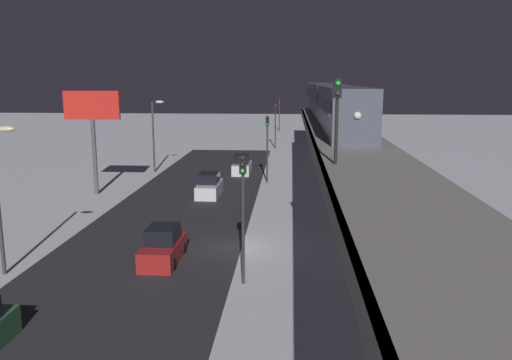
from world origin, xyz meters
TOP-DOWN VIEW (x-y plane):
  - ground_plane at (0.00, 0.00)m, footprint 240.00×240.00m
  - avenue_asphalt at (4.72, 0.00)m, footprint 11.00×85.89m
  - elevated_railway at (-7.39, 0.00)m, footprint 5.00×85.89m
  - subway_train at (-7.48, -29.03)m, footprint 2.94×55.47m
  - rail_signal at (-5.75, 4.90)m, footprint 0.36×0.41m
  - sedan_red at (3.32, 2.51)m, footprint 1.91×4.32m
  - sedan_white at (3.32, -13.99)m, footprint 1.80×4.60m
  - sedan_white_2 at (1.52, -24.81)m, footprint 1.80×4.20m
  - traffic_light_near at (-1.38, 5.43)m, footprint 0.32×0.44m
  - traffic_light_mid at (-1.38, -20.00)m, footprint 0.32×0.44m
  - traffic_light_far at (-1.38, -45.43)m, footprint 0.32×0.44m
  - traffic_light_distant at (-1.38, -70.87)m, footprint 0.32×0.44m
  - commercial_billboard at (13.22, -13.83)m, footprint 4.80×0.36m
  - street_lamp_near at (10.80, 5.00)m, footprint 1.35×0.44m
  - street_lamp_far at (10.80, -25.00)m, footprint 1.35×0.44m

SIDE VIEW (x-z plane):
  - ground_plane at x=0.00m, z-range 0.00..0.00m
  - avenue_asphalt at x=4.72m, z-range 0.00..0.01m
  - sedan_red at x=3.32m, z-range -0.20..1.77m
  - sedan_white_2 at x=1.52m, z-range -0.19..1.78m
  - sedan_white at x=3.32m, z-range -0.19..1.78m
  - traffic_light_near at x=-1.38m, z-range 1.00..7.40m
  - traffic_light_mid at x=-1.38m, z-range 1.00..7.40m
  - traffic_light_far at x=-1.38m, z-range 1.00..7.40m
  - traffic_light_distant at x=-1.38m, z-range 1.00..7.40m
  - street_lamp_near at x=10.80m, z-range 0.99..8.64m
  - street_lamp_far at x=10.80m, z-range 0.99..8.64m
  - elevated_railway at x=-7.39m, z-range 2.13..8.05m
  - commercial_billboard at x=13.22m, z-range 2.38..11.28m
  - subway_train at x=-7.48m, z-range 5.99..9.39m
  - rail_signal at x=-5.75m, z-range 6.64..10.64m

